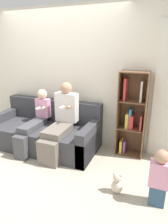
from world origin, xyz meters
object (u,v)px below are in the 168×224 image
adult_seated (61,120)px  teddy_bear (117,183)px  bookshelf (132,115)px  toddler_standing (159,177)px  couch (45,132)px  child_seated (34,121)px

adult_seated → teddy_bear: 1.45m
adult_seated → bookshelf: size_ratio=0.85×
toddler_standing → teddy_bear: toddler_standing is taller
adult_seated → teddy_bear: (1.18, -0.69, -0.49)m
adult_seated → toddler_standing: size_ratio=1.69×
bookshelf → teddy_bear: 1.26m
couch → adult_seated: size_ratio=1.61×
adult_seated → child_seated: (-0.53, -0.05, -0.09)m
adult_seated → couch: bearing=166.0°
couch → bookshelf: 1.64m
adult_seated → child_seated: bearing=-175.0°
adult_seated → child_seated: 0.54m
couch → bookshelf: bookshelf is taller
adult_seated → child_seated: adult_seated is taller
toddler_standing → bookshelf: bookshelf is taller
adult_seated → toddler_standing: adult_seated is taller
couch → bookshelf: bearing=12.2°
toddler_standing → teddy_bear: bearing=179.3°
child_seated → teddy_bear: size_ratio=3.54×
bookshelf → teddy_bear: bearing=-88.1°
toddler_standing → bookshelf: size_ratio=0.50×
couch → adult_seated: bearing=-14.0°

